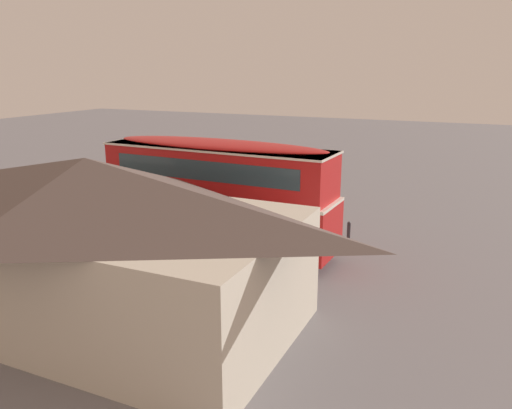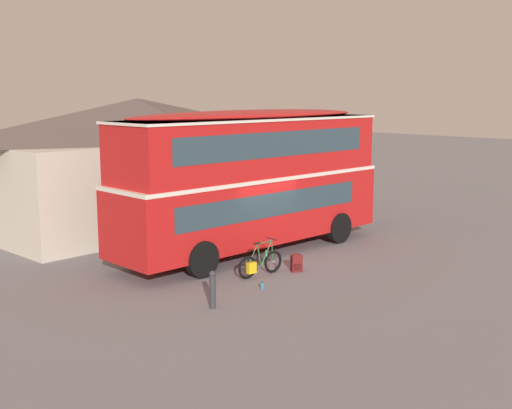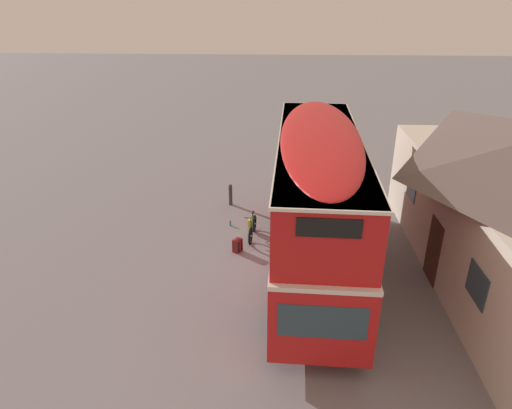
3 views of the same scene
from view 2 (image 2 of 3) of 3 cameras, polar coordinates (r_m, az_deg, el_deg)
name	(u,v)px [view 2 (image 2 of 3)]	position (r m, az deg, el deg)	size (l,w,h in m)	color
ground_plane	(260,259)	(21.24, 0.37, -4.82)	(120.00, 120.00, 0.00)	slate
double_decker_bus	(252,175)	(21.72, -0.33, 2.62)	(10.38, 2.94, 4.79)	black
touring_bicycle	(259,264)	(19.25, 0.30, -5.21)	(1.69, 0.46, 1.06)	black
backpack_on_ground	(296,262)	(19.80, 3.56, -5.07)	(0.40, 0.38, 0.56)	maroon
water_bottle_blue_sports	(262,286)	(18.09, 0.54, -7.11)	(0.08, 0.08, 0.21)	#338CBF
pub_building	(139,160)	(27.37, -10.16, 3.87)	(12.95, 6.92, 5.11)	beige
kerb_bollard	(213,289)	(16.49, -3.81, -7.37)	(0.16, 0.16, 0.97)	#333338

